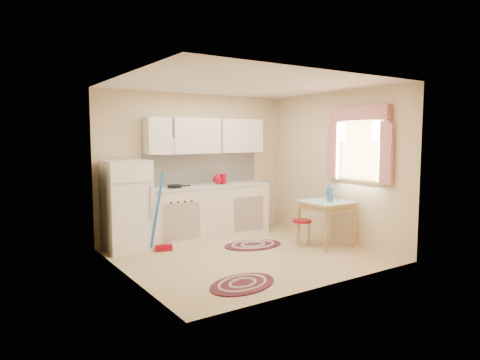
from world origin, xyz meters
name	(u,v)px	position (x,y,z in m)	size (l,w,h in m)	color
room_shell	(247,147)	(0.16, 0.24, 1.60)	(3.64, 3.60, 2.52)	tan
fridge	(127,206)	(-1.38, 1.25, 0.70)	(0.65, 0.60, 1.40)	white
broom	(163,213)	(-0.94, 0.90, 0.60)	(0.28, 0.12, 1.20)	blue
base_cabinets	(207,213)	(0.05, 1.30, 0.44)	(2.25, 0.60, 0.88)	white
countertop	(207,186)	(0.05, 1.30, 0.90)	(2.27, 0.62, 0.04)	beige
frying_pan	(175,186)	(-0.58, 1.25, 0.94)	(0.23, 0.23, 0.05)	black
red_kettle	(217,179)	(0.26, 1.30, 1.01)	(0.18, 0.16, 0.18)	maroon
red_canister	(223,180)	(0.38, 1.30, 1.00)	(0.11, 0.11, 0.16)	maroon
table	(326,224)	(1.38, -0.24, 0.36)	(0.72, 0.72, 0.72)	tan
stool	(302,233)	(1.06, -0.03, 0.21)	(0.31, 0.31, 0.42)	maroon
coffee_pot	(330,191)	(1.58, -0.12, 0.86)	(0.14, 0.12, 0.27)	#2B6886
mug	(330,199)	(1.36, -0.34, 0.77)	(0.09, 0.09, 0.10)	#2B6886
rug_center	(253,245)	(0.40, 0.41, 0.01)	(0.97, 0.65, 0.02)	maroon
rug_left	(243,284)	(-0.77, -1.03, 0.01)	(0.93, 0.62, 0.02)	maroon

